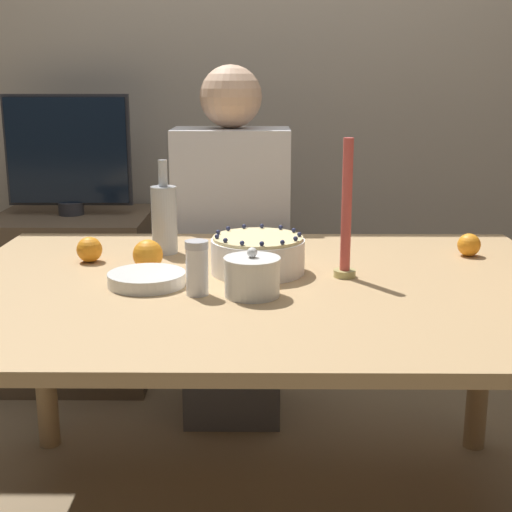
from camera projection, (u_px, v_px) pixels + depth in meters
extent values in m
cube|color=#ADA393|center=(261.00, 56.00, 2.98)|extent=(8.00, 0.05, 2.60)
cube|color=tan|center=(260.00, 288.00, 1.76)|extent=(1.56, 1.12, 0.03)
cylinder|color=tan|center=(42.00, 349.00, 2.34)|extent=(0.07, 0.07, 0.69)
cylinder|color=tan|center=(480.00, 350.00, 2.33)|extent=(0.07, 0.07, 0.69)
cylinder|color=white|center=(256.00, 256.00, 1.84)|extent=(0.24, 0.24, 0.09)
cylinder|color=beige|center=(256.00, 238.00, 1.83)|extent=(0.23, 0.23, 0.01)
sphere|color=#23284C|center=(298.00, 234.00, 1.82)|extent=(0.01, 0.01, 0.01)
sphere|color=#23284C|center=(292.00, 230.00, 1.87)|extent=(0.01, 0.01, 0.01)
sphere|color=#23284C|center=(279.00, 227.00, 1.91)|extent=(0.01, 0.01, 0.01)
sphere|color=#23284C|center=(261.00, 226.00, 1.93)|extent=(0.01, 0.01, 0.01)
sphere|color=#23284C|center=(242.00, 226.00, 1.92)|extent=(0.01, 0.01, 0.01)
sphere|color=#23284C|center=(226.00, 229.00, 1.89)|extent=(0.01, 0.01, 0.01)
sphere|color=#23284C|center=(216.00, 232.00, 1.85)|extent=(0.01, 0.01, 0.01)
sphere|color=#23284C|center=(215.00, 236.00, 1.80)|extent=(0.01, 0.01, 0.01)
sphere|color=#23284C|center=(223.00, 240.00, 1.76)|extent=(0.01, 0.01, 0.01)
sphere|color=#23284C|center=(240.00, 243.00, 1.73)|extent=(0.01, 0.01, 0.01)
sphere|color=#23284C|center=(261.00, 244.00, 1.72)|extent=(0.01, 0.01, 0.01)
sphere|color=#23284C|center=(280.00, 242.00, 1.74)|extent=(0.01, 0.01, 0.01)
sphere|color=#23284C|center=(294.00, 239.00, 1.78)|extent=(0.01, 0.01, 0.01)
cylinder|color=silver|center=(250.00, 279.00, 1.64)|extent=(0.13, 0.13, 0.08)
cylinder|color=silver|center=(250.00, 260.00, 1.63)|extent=(0.13, 0.13, 0.01)
sphere|color=silver|center=(250.00, 252.00, 1.63)|extent=(0.02, 0.02, 0.02)
cylinder|color=white|center=(195.00, 272.00, 1.64)|extent=(0.05, 0.05, 0.11)
cylinder|color=silver|center=(194.00, 245.00, 1.63)|extent=(0.05, 0.05, 0.02)
cylinder|color=silver|center=(145.00, 284.00, 1.73)|extent=(0.19, 0.19, 0.01)
cylinder|color=silver|center=(145.00, 280.00, 1.73)|extent=(0.19, 0.19, 0.01)
cylinder|color=silver|center=(145.00, 277.00, 1.73)|extent=(0.19, 0.19, 0.01)
cylinder|color=silver|center=(145.00, 274.00, 1.73)|extent=(0.19, 0.19, 0.01)
cylinder|color=tan|center=(343.00, 273.00, 1.81)|extent=(0.06, 0.06, 0.02)
cylinder|color=#CC4C47|center=(345.00, 205.00, 1.76)|extent=(0.03, 0.03, 0.33)
cylinder|color=#B2B7BC|center=(163.00, 220.00, 2.03)|extent=(0.07, 0.07, 0.19)
cylinder|color=#B2B7BC|center=(161.00, 173.00, 2.00)|extent=(0.03, 0.03, 0.07)
sphere|color=orange|center=(88.00, 250.00, 1.94)|extent=(0.07, 0.07, 0.07)
sphere|color=orange|center=(146.00, 255.00, 1.87)|extent=(0.08, 0.08, 0.08)
sphere|color=orange|center=(467.00, 245.00, 2.01)|extent=(0.06, 0.06, 0.06)
cube|color=#595960|center=(232.00, 354.00, 2.62)|extent=(0.34, 0.34, 0.45)
cube|color=silver|center=(230.00, 214.00, 2.49)|extent=(0.40, 0.24, 0.59)
sphere|color=#D8AD8C|center=(229.00, 97.00, 2.39)|extent=(0.21, 0.21, 0.21)
cube|color=brown|center=(76.00, 296.00, 2.92)|extent=(0.61, 0.52, 0.68)
cylinder|color=#2D2D33|center=(70.00, 208.00, 2.83)|extent=(0.10, 0.10, 0.05)
cube|color=#2D2D33|center=(67.00, 150.00, 2.79)|extent=(0.49, 0.02, 0.43)
cube|color=black|center=(66.00, 151.00, 2.78)|extent=(0.47, 0.03, 0.41)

